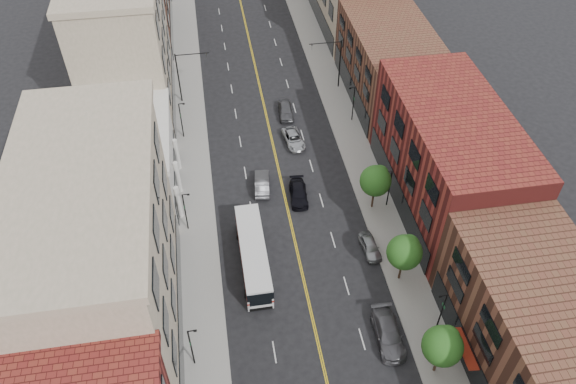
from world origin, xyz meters
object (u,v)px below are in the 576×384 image
car_parked_far (370,246)px  car_lane_b (293,139)px  city_bus (253,254)px  car_lane_behind (262,183)px  car_lane_c (286,110)px  car_lane_a (298,193)px  car_parked_mid (388,334)px

car_parked_far → car_lane_b: size_ratio=0.82×
city_bus → car_lane_behind: size_ratio=2.45×
car_lane_b → car_lane_c: 5.99m
city_bus → car_lane_c: size_ratio=2.52×
car_lane_behind → car_lane_b: 9.03m
city_bus → car_lane_behind: bearing=78.1°
city_bus → car_lane_c: (7.19, 24.53, -0.93)m
car_lane_behind → car_parked_far: bearing=137.6°
car_parked_far → car_lane_a: 10.65m
car_lane_behind → car_lane_c: 14.40m
car_parked_mid → car_lane_c: 35.13m
car_lane_b → car_parked_mid: bearing=-89.5°
car_parked_mid → city_bus: bearing=137.8°
car_lane_a → car_lane_c: car_lane_c is taller
city_bus → car_lane_behind: 11.27m
car_lane_a → car_lane_b: bearing=87.8°
city_bus → car_lane_c: 25.58m
car_lane_behind → car_lane_a: 4.47m
city_bus → car_lane_a: size_ratio=2.42×
car_lane_a → car_lane_c: 15.83m
car_parked_mid → car_lane_a: bearing=105.5°
city_bus → car_parked_mid: city_bus is taller
car_parked_mid → car_parked_far: car_parked_mid is taller
city_bus → car_lane_a: bearing=54.8°
city_bus → car_lane_behind: (2.27, 11.00, -0.94)m
city_bus → car_lane_b: (7.23, 18.55, -1.04)m
city_bus → car_parked_mid: (10.87, -10.40, -0.89)m
car_parked_far → car_lane_b: car_parked_far is taller
car_lane_c → car_parked_mid: bearing=-80.4°
car_parked_far → city_bus: bearing=175.4°
car_parked_mid → car_lane_b: 29.18m
car_lane_c → city_bus: bearing=-102.7°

